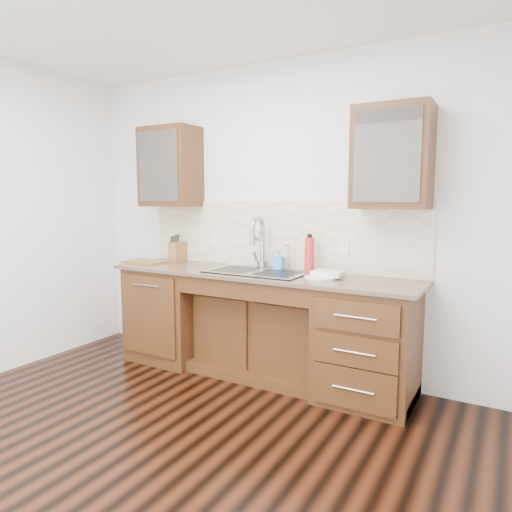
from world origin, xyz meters
The scene contains 24 objects.
ground centered at (0.00, 0.00, -0.05)m, with size 4.00×3.50×0.10m, color black.
wall_back centered at (0.00, 1.80, 1.35)m, with size 4.00×0.10×2.70m, color white.
base_cabinet_left centered at (-0.95, 1.44, 0.44)m, with size 0.70×0.62×0.88m, color #593014.
base_cabinet_center centered at (0.00, 1.53, 0.35)m, with size 1.20×0.44×0.70m, color #593014.
base_cabinet_right centered at (0.95, 1.44, 0.44)m, with size 0.70×0.62×0.88m, color #593014.
countertop centered at (0.00, 1.43, 0.90)m, with size 2.70×0.65×0.03m, color #84705B.
backsplash centered at (0.00, 1.74, 1.21)m, with size 2.70×0.02×0.59m, color beige.
sink centered at (0.00, 1.41, 0.83)m, with size 0.84×0.46×0.19m, color #9E9EA5.
faucet centered at (-0.07, 1.64, 1.11)m, with size 0.04×0.04×0.40m, color #999993.
filter_tap centered at (0.18, 1.65, 1.03)m, with size 0.02×0.02×0.24m, color #999993.
upper_cabinet_left centered at (-1.05, 1.58, 1.83)m, with size 0.55×0.34×0.75m, color #593014.
upper_cabinet_right centered at (1.05, 1.58, 1.83)m, with size 0.55×0.34×0.75m, color #593014.
outlet_left centered at (-0.65, 1.73, 1.12)m, with size 0.08×0.01×0.12m, color white.
outlet_right centered at (0.65, 1.73, 1.12)m, with size 0.08×0.01×0.12m, color white.
soap_bottle centered at (0.11, 1.62, 1.00)m, with size 0.08×0.08×0.17m, color #4587E3.
water_bottle centered at (0.40, 1.60, 1.06)m, with size 0.08×0.08×0.30m, color red.
plate centered at (0.57, 1.42, 0.92)m, with size 0.25×0.25×0.01m, color white.
dish_towel centered at (0.61, 1.47, 0.94)m, with size 0.23×0.17×0.04m, color white.
knife_block centered at (-1.04, 1.64, 1.00)m, with size 0.10×0.17×0.19m, color brown.
cutting_board centered at (-1.23, 1.38, 0.92)m, with size 0.39×0.27×0.02m, color #A15E3A.
cup_left_a centered at (-1.13, 1.58, 1.78)m, with size 0.14×0.14×0.11m, color silver.
cup_left_b centered at (-1.01, 1.58, 1.77)m, with size 0.10×0.10×0.09m, color white.
cup_right_a centered at (1.01, 1.58, 1.77)m, with size 0.12×0.12×0.09m, color silver.
cup_right_b centered at (1.16, 1.58, 1.78)m, with size 0.11×0.11×0.10m, color white.
Camera 1 is at (1.87, -1.87, 1.53)m, focal length 32.00 mm.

